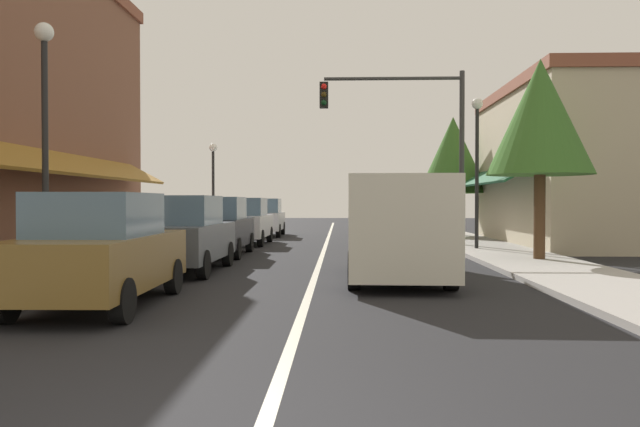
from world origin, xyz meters
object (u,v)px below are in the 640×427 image
Objects in this scene: van_in_lane at (397,225)px; street_lamp_right_mid at (477,149)px; parked_car_distant_left at (264,217)px; traffic_signal_mast_arm at (414,128)px; parked_car_nearest_left at (100,251)px; tree_right_far at (453,155)px; parked_car_second_left at (182,234)px; street_lamp_left_near at (45,111)px; parked_car_far_left at (245,221)px; parked_car_third_left at (217,227)px; street_lamp_left_far at (213,173)px; tree_right_near at (540,118)px.

street_lamp_right_mid is (3.23, 7.29, 2.19)m from van_in_lane.
parked_car_distant_left is 0.67× the size of traffic_signal_mast_arm.
van_in_lane is at bearing 35.07° from parked_car_nearest_left.
traffic_signal_mast_arm reaches higher than parked_car_nearest_left.
parked_car_second_left is at bearing -121.52° from tree_right_far.
street_lamp_left_near is 1.01× the size of street_lamp_right_mid.
parked_car_far_left is 9.06m from street_lamp_right_mid.
parked_car_third_left is 0.79× the size of van_in_lane.
street_lamp_left_far is at bearing 116.74° from van_in_lane.
street_lamp_left_far is (-10.08, 7.22, -0.44)m from street_lamp_right_mid.
street_lamp_left_near is at bearing -155.68° from tree_right_near.
traffic_signal_mast_arm reaches higher than street_lamp_left_far.
traffic_signal_mast_arm is (1.40, 8.89, 3.06)m from van_in_lane.
parked_car_second_left is 9.38m from parked_car_far_left.
parked_car_second_left is 0.76× the size of tree_right_near.
street_lamp_right_mid is (8.07, 6.09, 2.46)m from parked_car_second_left.
traffic_signal_mast_arm is at bearing 116.86° from tree_right_near.
tree_right_near is at bearing -89.23° from tree_right_far.
tree_right_near reaches higher than parked_car_third_left.
parked_car_nearest_left is 0.82× the size of street_lamp_left_near.
parked_car_far_left is 0.81× the size of street_lamp_left_near.
tree_right_far is (-0.16, 11.88, -0.12)m from tree_right_near.
street_lamp_left_near is (-8.23, -10.22, -0.83)m from traffic_signal_mast_arm.
street_lamp_right_mid is at bearing -35.59° from street_lamp_left_far.
parked_car_third_left is at bearing -168.33° from street_lamp_right_mid.
street_lamp_right_mid reaches higher than parked_car_second_left.
street_lamp_left_near reaches higher than street_lamp_right_mid.
traffic_signal_mast_arm is 1.13× the size of tree_right_far.
street_lamp_left_far reaches higher than parked_car_third_left.
parked_car_nearest_left is 4.78m from parked_car_second_left.
street_lamp_right_mid is (8.14, 1.68, 2.46)m from parked_car_third_left.
parked_car_far_left is at bearing 157.82° from street_lamp_right_mid.
street_lamp_left_near reaches higher than parked_car_third_left.
parked_car_nearest_left is 0.98× the size of street_lamp_left_far.
van_in_lane is 0.95× the size of tree_right_far.
van_in_lane is 7.30m from street_lamp_left_near.
street_lamp_left_near is at bearing 129.52° from parked_car_nearest_left.
street_lamp_right_mid is at bearing -94.81° from tree_right_far.
parked_car_nearest_left is at bearing -89.95° from parked_car_far_left.
van_in_lane is at bearing 11.07° from street_lamp_left_near.
parked_car_distant_left is 0.82× the size of street_lamp_left_near.
parked_car_far_left is 0.76× the size of tree_right_near.
tree_right_far is (8.76, 14.28, 2.85)m from parked_car_second_left.
traffic_signal_mast_arm is at bearing -110.94° from tree_right_far.
street_lamp_right_mid is at bearing -49.29° from parked_car_distant_left.
parked_car_distant_left is at bearing 125.00° from tree_right_near.
tree_right_far reaches higher than street_lamp_left_near.
parked_car_far_left is 0.75× the size of tree_right_far.
parked_car_nearest_left is at bearing -90.34° from parked_car_second_left.
parked_car_second_left is 0.66× the size of traffic_signal_mast_arm.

